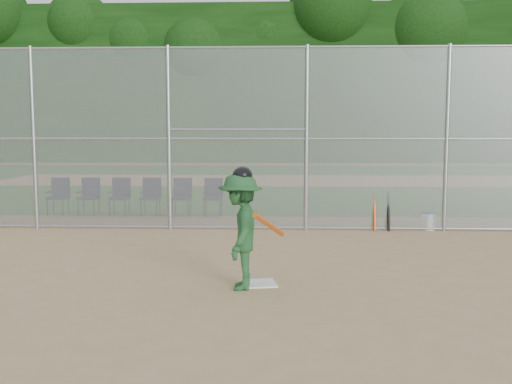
{
  "coord_description": "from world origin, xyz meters",
  "views": [
    {
      "loc": [
        0.38,
        -7.41,
        2.14
      ],
      "look_at": [
        0.0,
        2.5,
        1.1
      ],
      "focal_mm": 40.0,
      "sensor_mm": 36.0,
      "label": 1
    }
  ],
  "objects_px": {
    "home_plate": "(260,283)",
    "batter_at_plate": "(240,230)",
    "chair_0": "(58,197)",
    "water_cooler": "(428,220)"
  },
  "relations": [
    {
      "from": "home_plate",
      "to": "batter_at_plate",
      "type": "xyz_separation_m",
      "value": [
        -0.26,
        -0.23,
        0.8
      ]
    },
    {
      "from": "home_plate",
      "to": "batter_at_plate",
      "type": "distance_m",
      "value": 0.87
    },
    {
      "from": "batter_at_plate",
      "to": "chair_0",
      "type": "distance_m",
      "value": 8.56
    },
    {
      "from": "batter_at_plate",
      "to": "chair_0",
      "type": "relative_size",
      "value": 1.75
    },
    {
      "from": "home_plate",
      "to": "water_cooler",
      "type": "relative_size",
      "value": 1.09
    },
    {
      "from": "water_cooler",
      "to": "chair_0",
      "type": "relative_size",
      "value": 0.43
    },
    {
      "from": "water_cooler",
      "to": "chair_0",
      "type": "xyz_separation_m",
      "value": [
        -9.03,
        1.9,
        0.27
      ]
    },
    {
      "from": "home_plate",
      "to": "chair_0",
      "type": "height_order",
      "value": "chair_0"
    },
    {
      "from": "batter_at_plate",
      "to": "water_cooler",
      "type": "height_order",
      "value": "batter_at_plate"
    },
    {
      "from": "batter_at_plate",
      "to": "chair_0",
      "type": "height_order",
      "value": "batter_at_plate"
    }
  ]
}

